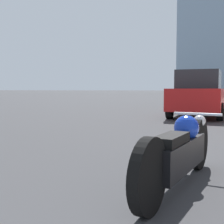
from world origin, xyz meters
The scene contains 6 objects.
motorcycle centered at (2.85, 4.84, 0.39)m, with size 0.70×2.43×0.77m.
parked_car_red centered at (2.49, 13.84, 0.87)m, with size 2.07×4.23×1.78m.
parked_car_blue centered at (2.37, 24.94, 0.90)m, with size 1.94×4.31×1.79m.
parked_car_green centered at (2.46, 38.24, 0.82)m, with size 2.21×4.71×1.68m.
parked_car_yellow centered at (2.63, 50.31, 0.90)m, with size 2.05×4.28×1.84m.
parked_car_black centered at (2.60, 62.05, 0.85)m, with size 1.96×4.42×1.71m.
Camera 1 is at (3.25, 1.38, 1.08)m, focal length 50.00 mm.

